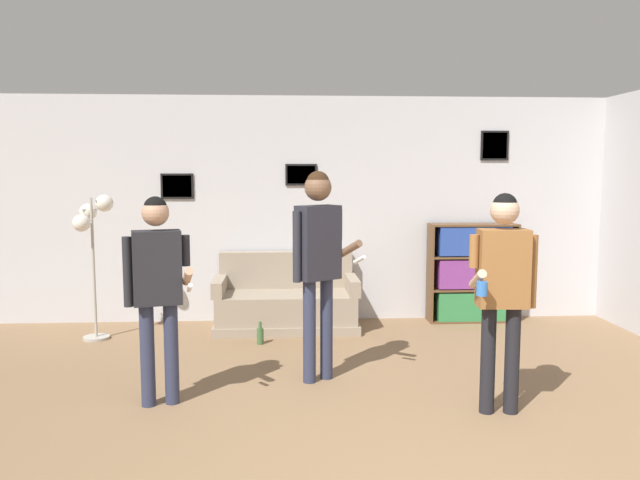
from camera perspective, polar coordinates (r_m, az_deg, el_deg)
wall_back at (r=7.57m, az=2.27°, el=2.84°), size 8.75×0.08×2.70m
couch at (r=7.26m, az=-3.10°, el=-5.81°), size 1.64×0.80×0.86m
bookshelf at (r=7.74m, az=13.75°, el=-2.94°), size 1.05×0.30×1.19m
floor_lamp at (r=7.06m, az=-20.11°, el=0.90°), size 0.39×0.42×1.56m
person_player_foreground_left at (r=4.92m, az=-14.65°, el=-3.48°), size 0.55×0.42×1.62m
person_player_foreground_center at (r=5.30m, az=-0.17°, el=-1.04°), size 0.61×0.39×1.81m
person_watcher_holding_cup at (r=4.78m, az=16.35°, el=-3.53°), size 0.52×0.40×1.65m
bottle_on_floor at (r=6.65m, az=-5.48°, el=-8.67°), size 0.07×0.07×0.24m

